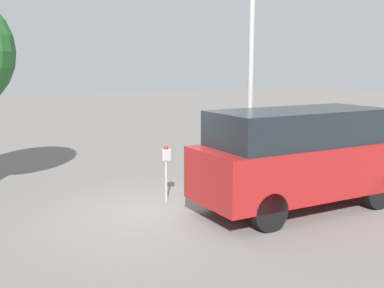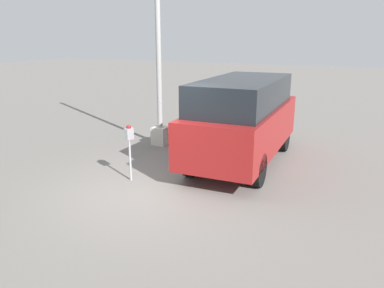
% 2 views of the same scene
% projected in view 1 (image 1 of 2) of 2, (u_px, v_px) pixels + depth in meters
% --- Properties ---
extents(ground_plane, '(80.00, 80.00, 0.00)m').
position_uv_depth(ground_plane, '(163.00, 211.00, 10.42)').
color(ground_plane, slate).
extents(parking_meter_near, '(0.22, 0.15, 1.31)m').
position_uv_depth(parking_meter_near, '(166.00, 160.00, 10.98)').
color(parking_meter_near, '#9E9EA3').
rests_on(parking_meter_near, ground).
extents(lamp_post, '(0.44, 0.44, 6.78)m').
position_uv_depth(lamp_post, '(250.00, 100.00, 12.87)').
color(lamp_post, beige).
rests_on(lamp_post, ground).
extents(parked_van, '(4.85, 1.94, 2.19)m').
position_uv_depth(parked_van, '(301.00, 156.00, 10.35)').
color(parked_van, maroon).
rests_on(parked_van, ground).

